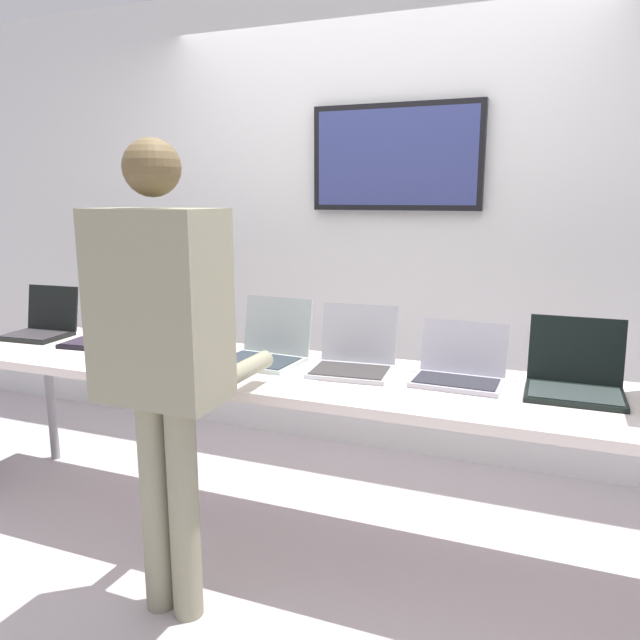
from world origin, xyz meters
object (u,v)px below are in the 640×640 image
object	(u,v)px
laptop_station_1	(110,331)
person	(163,340)
laptop_station_3	(267,347)
laptop_station_5	(459,369)
laptop_station_4	(354,357)
workbench	(297,381)
laptop_station_2	(181,340)
laptop_station_0	(42,325)
laptop_station_6	(575,377)

from	to	relation	value
laptop_station_1	person	xyz separation A→B (m)	(0.87, -0.74, 0.19)
laptop_station_3	laptop_station_5	xyz separation A→B (m)	(0.87, -0.00, -0.01)
laptop_station_4	laptop_station_3	bearing A→B (deg)	179.00
laptop_station_4	laptop_station_5	size ratio (longest dim) A/B	1.01
workbench	laptop_station_3	bearing A→B (deg)	152.52
laptop_station_2	laptop_station_5	distance (m)	1.33
workbench	person	distance (m)	0.73
laptop_station_0	laptop_station_4	world-z (taller)	laptop_station_4
workbench	laptop_station_0	size ratio (longest dim) A/B	10.52
workbench	laptop_station_3	world-z (taller)	laptop_station_3
workbench	person	xyz separation A→B (m)	(-0.23, -0.62, 0.30)
laptop_station_6	person	xyz separation A→B (m)	(-1.34, -0.74, 0.19)
laptop_station_2	laptop_station_1	bearing A→B (deg)	177.06
laptop_station_1	laptop_station_4	world-z (taller)	laptop_station_4
laptop_station_3	laptop_station_6	xyz separation A→B (m)	(1.30, 0.01, -0.00)
laptop_station_6	workbench	bearing A→B (deg)	-174.13
laptop_station_6	person	distance (m)	1.54
laptop_station_0	workbench	bearing A→B (deg)	-4.13
laptop_station_2	person	xyz separation A→B (m)	(0.42, -0.71, 0.20)
workbench	laptop_station_6	bearing A→B (deg)	5.87
laptop_station_5	laptop_station_3	bearing A→B (deg)	179.81
laptop_station_1	workbench	bearing A→B (deg)	-6.02
laptop_station_1	laptop_station_2	world-z (taller)	laptop_station_1
laptop_station_1	laptop_station_6	bearing A→B (deg)	-0.05
laptop_station_0	laptop_station_1	world-z (taller)	laptop_station_1
laptop_station_3	laptop_station_1	bearing A→B (deg)	178.95
laptop_station_0	laptop_station_6	bearing A→B (deg)	0.04
laptop_station_2	laptop_station_5	bearing A→B (deg)	0.15
laptop_station_4	person	size ratio (longest dim) A/B	0.21
laptop_station_5	laptop_station_4	bearing A→B (deg)	-179.43
workbench	laptop_station_5	xyz separation A→B (m)	(0.68, 0.10, 0.10)
laptop_station_3	laptop_station_5	bearing A→B (deg)	-0.19
laptop_station_5	workbench	bearing A→B (deg)	-171.88
laptop_station_4	laptop_station_6	bearing A→B (deg)	1.42
laptop_station_4	laptop_station_6	xyz separation A→B (m)	(0.88, 0.02, 0.00)
laptop_station_5	laptop_station_2	bearing A→B (deg)	-179.85
laptop_station_0	person	bearing A→B (deg)	-29.09
laptop_station_2	laptop_station_5	xyz separation A→B (m)	(1.33, 0.00, -0.00)
laptop_station_1	laptop_station_3	xyz separation A→B (m)	(0.91, -0.02, 0.00)
person	workbench	bearing A→B (deg)	69.55
workbench	laptop_station_2	bearing A→B (deg)	171.88
laptop_station_4	laptop_station_6	distance (m)	0.88
workbench	laptop_station_1	size ratio (longest dim) A/B	8.98
laptop_station_3	laptop_station_4	bearing A→B (deg)	-1.00
laptop_station_0	person	world-z (taller)	person
laptop_station_3	person	bearing A→B (deg)	-93.22
laptop_station_2	person	bearing A→B (deg)	-59.55
laptop_station_6	laptop_station_1	bearing A→B (deg)	179.95
laptop_station_3	laptop_station_4	distance (m)	0.42
workbench	laptop_station_1	xyz separation A→B (m)	(-1.10, 0.12, 0.11)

